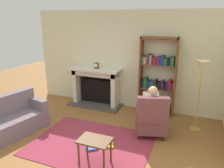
{
  "coord_description": "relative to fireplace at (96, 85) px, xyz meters",
  "views": [
    {
      "loc": [
        1.86,
        -3.17,
        2.49
      ],
      "look_at": [
        0.1,
        1.2,
        1.05
      ],
      "focal_mm": 34.84,
      "sensor_mm": 36.0,
      "label": 1
    }
  ],
  "objects": [
    {
      "name": "fireplace",
      "position": [
        0.0,
        0.0,
        0.0
      ],
      "size": [
        1.54,
        0.64,
        1.12
      ],
      "color": "#4C4742",
      "rests_on": "ground"
    },
    {
      "name": "area_rug",
      "position": [
        0.84,
        -2.0,
        -0.59
      ],
      "size": [
        2.4,
        1.8,
        0.01
      ],
      "primitive_type": "cube",
      "color": "#953044",
      "rests_on": "ground"
    },
    {
      "name": "sofa_floral",
      "position": [
        -1.05,
        -2.37,
        -0.27
      ],
      "size": [
        1.08,
        1.82,
        0.85
      ],
      "rotation": [
        0.0,
        0.0,
        1.35
      ],
      "color": "slate",
      "rests_on": "ground"
    },
    {
      "name": "floor_lamp",
      "position": [
        2.8,
        -0.56,
        0.79
      ],
      "size": [
        0.32,
        0.32,
        1.64
      ],
      "color": "#B7933F",
      "rests_on": "ground"
    },
    {
      "name": "seated_reader",
      "position": [
        1.87,
        -1.12,
        0.03
      ],
      "size": [
        0.47,
        0.59,
        1.14
      ],
      "rotation": [
        0.0,
        0.0,
        3.45
      ],
      "color": "white",
      "rests_on": "ground"
    },
    {
      "name": "bookshelf",
      "position": [
        1.76,
        0.03,
        0.36
      ],
      "size": [
        0.94,
        0.32,
        2.04
      ],
      "color": "brown",
      "rests_on": "ground"
    },
    {
      "name": "armchair_reading",
      "position": [
        1.91,
        -1.23,
        -0.17
      ],
      "size": [
        0.8,
        0.78,
        0.97
      ],
      "rotation": [
        0.0,
        0.0,
        3.45
      ],
      "color": "#331E14",
      "rests_on": "ground"
    },
    {
      "name": "scattered_books",
      "position": [
        1.04,
        -1.98,
        -0.56
      ],
      "size": [
        0.55,
        0.58,
        0.04
      ],
      "color": "gold",
      "rests_on": "area_rug"
    },
    {
      "name": "side_table",
      "position": [
        1.2,
        -2.54,
        -0.18
      ],
      "size": [
        0.56,
        0.39,
        0.49
      ],
      "color": "brown",
      "rests_on": "ground"
    },
    {
      "name": "ground",
      "position": [
        0.84,
        -2.3,
        -0.59
      ],
      "size": [
        14.0,
        14.0,
        0.0
      ],
      "primitive_type": "plane",
      "color": "#935F31"
    },
    {
      "name": "back_wall",
      "position": [
        0.84,
        0.25,
        0.76
      ],
      "size": [
        5.6,
        0.1,
        2.7
      ],
      "primitive_type": "cube",
      "color": "beige",
      "rests_on": "ground"
    },
    {
      "name": "mantel_clock",
      "position": [
        0.07,
        -0.1,
        0.61
      ],
      "size": [
        0.14,
        0.14,
        0.16
      ],
      "color": "brown",
      "rests_on": "fireplace"
    }
  ]
}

